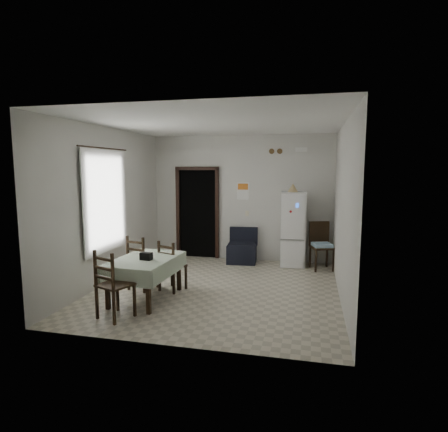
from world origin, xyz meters
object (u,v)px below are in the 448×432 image
at_px(fridge, 293,229).
at_px(dining_table, 146,279).
at_px(dining_chair_far_left, 143,262).
at_px(dining_chair_near_head, 115,284).
at_px(navy_seat, 242,246).
at_px(corner_chair, 322,246).
at_px(dining_chair_far_right, 173,265).

height_order(fridge, dining_table, fridge).
relative_size(dining_chair_far_left, dining_chair_near_head, 0.97).
distance_m(fridge, dining_chair_near_head, 4.25).
distance_m(fridge, navy_seat, 1.22).
bearing_deg(corner_chair, fridge, 143.33).
distance_m(navy_seat, dining_chair_far_right, 2.35).
distance_m(corner_chair, dining_chair_far_right, 3.27).
height_order(navy_seat, dining_table, navy_seat).
height_order(fridge, dining_chair_near_head, fridge).
xyz_separation_m(fridge, dining_chair_far_right, (-1.98, -2.19, -0.37)).
xyz_separation_m(navy_seat, dining_table, (-1.11, -2.72, -0.05)).
xyz_separation_m(fridge, dining_chair_near_head, (-2.34, -3.54, -0.31)).
distance_m(corner_chair, dining_chair_far_left, 3.74).
xyz_separation_m(dining_table, dining_chair_far_right, (0.27, 0.53, 0.10)).
bearing_deg(dining_chair_near_head, fridge, -102.27).
height_order(corner_chair, dining_chair_far_left, corner_chair).
height_order(corner_chair, dining_chair_far_right, corner_chair).
xyz_separation_m(dining_table, dining_chair_near_head, (-0.09, -0.82, 0.16)).
distance_m(dining_chair_far_left, dining_chair_near_head, 1.31).
relative_size(fridge, dining_chair_far_left, 1.67).
bearing_deg(dining_chair_far_right, dining_chair_far_left, 25.34).
bearing_deg(dining_chair_near_head, dining_chair_far_left, -60.70).
bearing_deg(dining_chair_near_head, dining_table, -75.14).
bearing_deg(dining_table, corner_chair, 44.43).
relative_size(navy_seat, dining_chair_far_left, 0.80).
bearing_deg(dining_chair_near_head, navy_seat, -87.55).
bearing_deg(navy_seat, dining_chair_far_left, -126.50).
relative_size(fridge, dining_table, 1.23).
relative_size(dining_chair_far_left, dining_chair_far_right, 1.09).
height_order(dining_chair_far_left, dining_chair_far_right, dining_chair_far_left).
bearing_deg(dining_chair_far_right, corner_chair, -122.28).
relative_size(navy_seat, dining_table, 0.59).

